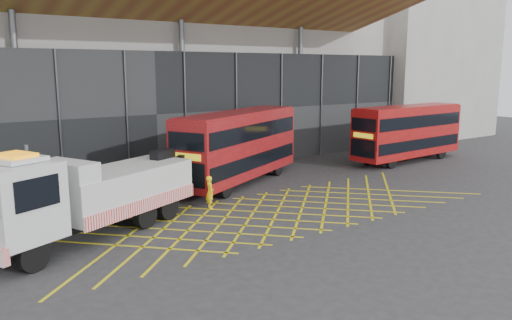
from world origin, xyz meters
TOP-DOWN VIEW (x-y plane):
  - ground_plane at (0.00, 0.00)m, footprint 120.00×120.00m
  - road_markings at (3.20, 0.00)m, footprint 23.16×7.16m
  - construction_building at (1.92, 18.40)m, footprint 55.00×23.97m
  - east_building at (32.00, 16.00)m, footprint 15.00×12.00m
  - recovery_truck at (-5.40, 1.50)m, footprint 11.16×6.62m
  - bus_towed at (5.10, 6.38)m, footprint 10.65×7.17m
  - bus_second at (19.52, 5.44)m, footprint 10.41×3.08m
  - worker at (0.90, 2.49)m, footprint 0.54×0.69m

SIDE VIEW (x-z plane):
  - ground_plane at x=0.00m, z-range 0.00..0.00m
  - road_markings at x=3.20m, z-range 0.00..0.01m
  - worker at x=0.90m, z-range 0.00..1.67m
  - recovery_truck at x=-5.40m, z-range -0.15..3.89m
  - bus_second at x=19.52m, z-range 0.23..4.41m
  - bus_towed at x=5.10m, z-range 0.24..4.62m
  - construction_building at x=1.92m, z-range -0.02..17.98m
  - east_building at x=32.00m, z-range 0.00..20.00m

